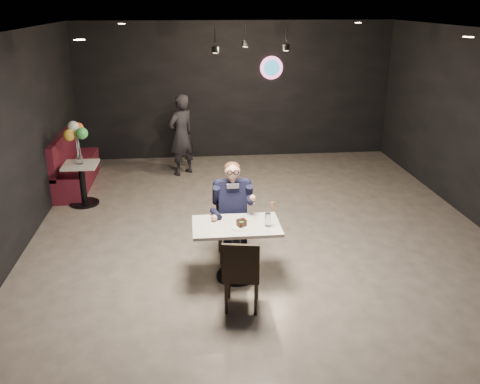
{
  "coord_description": "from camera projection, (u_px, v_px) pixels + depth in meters",
  "views": [
    {
      "loc": [
        -1.06,
        -6.83,
        3.39
      ],
      "look_at": [
        -0.4,
        -0.42,
        0.96
      ],
      "focal_mm": 38.0,
      "sensor_mm": 36.0,
      "label": 1
    }
  ],
  "objects": [
    {
      "name": "passerby",
      "position": [
        181.0,
        135.0,
        10.31
      ],
      "size": [
        0.72,
        0.69,
        1.66
      ],
      "primitive_type": "imported",
      "rotation": [
        0.0,
        0.0,
        3.85
      ],
      "color": "black",
      "rests_on": "floor"
    },
    {
      "name": "dessert_plate",
      "position": [
        240.0,
        227.0,
        6.29
      ],
      "size": [
        0.22,
        0.22,
        0.01
      ],
      "primitive_type": "cylinder",
      "color": "white",
      "rests_on": "main_table"
    },
    {
      "name": "balloon_vase",
      "position": [
        80.0,
        160.0,
        8.73
      ],
      "size": [
        0.1,
        0.1,
        0.15
      ],
      "primitive_type": "cylinder",
      "color": "silver",
      "rests_on": "side_table"
    },
    {
      "name": "balloon_bunch",
      "position": [
        77.0,
        138.0,
        8.6
      ],
      "size": [
        0.37,
        0.37,
        0.61
      ],
      "primitive_type": "cube",
      "color": "gold",
      "rests_on": "balloon_vase"
    },
    {
      "name": "booth_bench",
      "position": [
        76.0,
        160.0,
        9.74
      ],
      "size": [
        0.52,
        2.08,
        1.04
      ],
      "primitive_type": "cube",
      "color": "#4E101F",
      "rests_on": "floor"
    },
    {
      "name": "sundae_glass",
      "position": [
        268.0,
        220.0,
        6.32
      ],
      "size": [
        0.07,
        0.07,
        0.17
      ],
      "primitive_type": "cylinder",
      "color": "silver",
      "rests_on": "main_table"
    },
    {
      "name": "cake_slice",
      "position": [
        242.0,
        223.0,
        6.31
      ],
      "size": [
        0.13,
        0.12,
        0.08
      ],
      "primitive_type": "cube",
      "rotation": [
        0.0,
        0.0,
        0.35
      ],
      "color": "black",
      "rests_on": "dessert_plate"
    },
    {
      "name": "mint_leaf",
      "position": [
        242.0,
        222.0,
        6.23
      ],
      "size": [
        0.06,
        0.04,
        0.01
      ],
      "primitive_type": "ellipsoid",
      "color": "#2B8335",
      "rests_on": "cake_slice"
    },
    {
      "name": "pendant_lights",
      "position": [
        249.0,
        33.0,
        8.49
      ],
      "size": [
        1.4,
        1.2,
        0.36
      ],
      "primitive_type": "cube",
      "color": "black",
      "rests_on": "floor"
    },
    {
      "name": "wall_sign",
      "position": [
        271.0,
        68.0,
        11.18
      ],
      "size": [
        0.5,
        0.06,
        0.5
      ],
      "primitive_type": null,
      "color": "pink",
      "rests_on": "floor"
    },
    {
      "name": "floor",
      "position": [
        264.0,
        240.0,
        7.65
      ],
      "size": [
        9.0,
        9.0,
        0.0
      ],
      "primitive_type": "plane",
      "color": "gray",
      "rests_on": "ground"
    },
    {
      "name": "side_table",
      "position": [
        83.0,
        185.0,
        8.89
      ],
      "size": [
        0.57,
        0.57,
        0.72
      ],
      "primitive_type": "cube",
      "color": "silver",
      "rests_on": "floor"
    },
    {
      "name": "chair_near",
      "position": [
        242.0,
        272.0,
        5.85
      ],
      "size": [
        0.5,
        0.53,
        0.92
      ],
      "primitive_type": "cube",
      "rotation": [
        0.0,
        0.0,
        -0.18
      ],
      "color": "black",
      "rests_on": "floor"
    },
    {
      "name": "main_table",
      "position": [
        236.0,
        251.0,
        6.52
      ],
      "size": [
        1.1,
        0.7,
        0.75
      ],
      "primitive_type": "cube",
      "color": "silver",
      "rests_on": "floor"
    },
    {
      "name": "chair_far",
      "position": [
        232.0,
        227.0,
        7.0
      ],
      "size": [
        0.42,
        0.46,
        0.92
      ],
      "primitive_type": "cube",
      "color": "black",
      "rests_on": "floor"
    },
    {
      "name": "seated_man",
      "position": [
        232.0,
        210.0,
        6.91
      ],
      "size": [
        0.6,
        0.8,
        1.44
      ],
      "primitive_type": "cube",
      "color": "black",
      "rests_on": "floor"
    },
    {
      "name": "wafer_cone",
      "position": [
        273.0,
        207.0,
        6.3
      ],
      "size": [
        0.07,
        0.07,
        0.12
      ],
      "primitive_type": "cone",
      "rotation": [
        0.0,
        0.0,
        0.26
      ],
      "color": "tan",
      "rests_on": "sundae_glass"
    }
  ]
}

